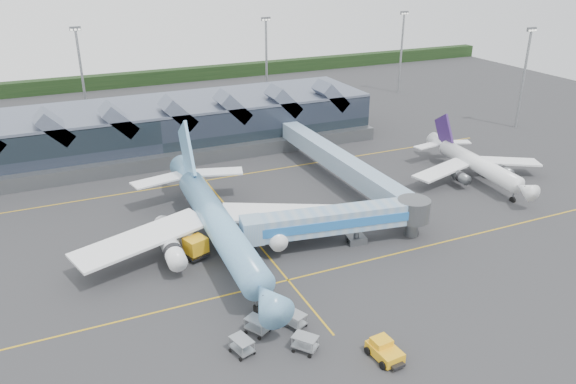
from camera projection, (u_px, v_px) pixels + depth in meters
name	position (u px, v px, depth m)	size (l,w,h in m)	color
ground	(264.00, 251.00, 76.64)	(260.00, 260.00, 0.00)	#2B2B2D
taxi_stripes	(239.00, 221.00, 85.00)	(120.00, 60.00, 0.01)	gold
tree_line_far	(126.00, 80.00, 167.85)	(260.00, 4.00, 4.00)	black
terminal	(152.00, 129.00, 112.39)	(90.00, 22.25, 12.52)	black
light_masts	(246.00, 67.00, 132.11)	(132.40, 42.56, 22.45)	gray
main_airliner	(216.00, 221.00, 75.79)	(38.75, 44.53, 14.31)	#6493CA
regional_jet	(475.00, 163.00, 99.50)	(25.81, 28.23, 9.68)	white
jet_bridge	(349.00, 219.00, 77.07)	(27.07, 7.84, 5.71)	#749AC1
fuel_truck	(179.00, 236.00, 76.55)	(5.68, 10.47, 3.54)	black
pushback_tug	(385.00, 350.00, 56.40)	(2.97, 4.40, 1.87)	#EEA816
baggage_carts	(275.00, 333.00, 58.80)	(9.06, 7.69, 1.76)	#94989C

